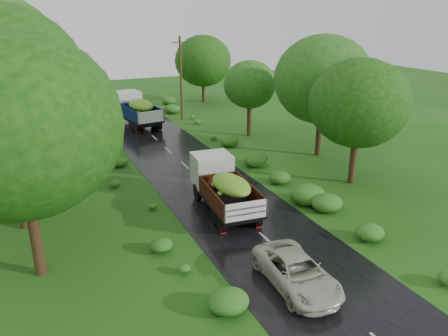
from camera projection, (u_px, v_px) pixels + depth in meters
ground at (316, 284)px, 17.95m from camera, size 120.00×120.00×0.00m
road at (258, 231)px, 22.23m from camera, size 6.50×80.00×0.02m
road_lines at (248, 223)px, 23.08m from camera, size 0.12×69.60×0.00m
truck_near at (223, 184)px, 24.24m from camera, size 2.76×6.50×2.66m
truck_far at (135, 108)px, 42.26m from camera, size 3.42×7.36×2.98m
car at (297, 272)px, 17.59m from camera, size 2.37×4.72×1.28m
utility_pole at (181, 78)px, 43.60m from camera, size 1.44×0.40×8.30m
trees_left at (7, 71)px, 29.53m from camera, size 6.35×34.06×9.37m
trees_right at (271, 78)px, 37.16m from camera, size 5.67×32.23×7.53m
shrubs at (195, 170)px, 29.82m from camera, size 11.90×44.00×0.70m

